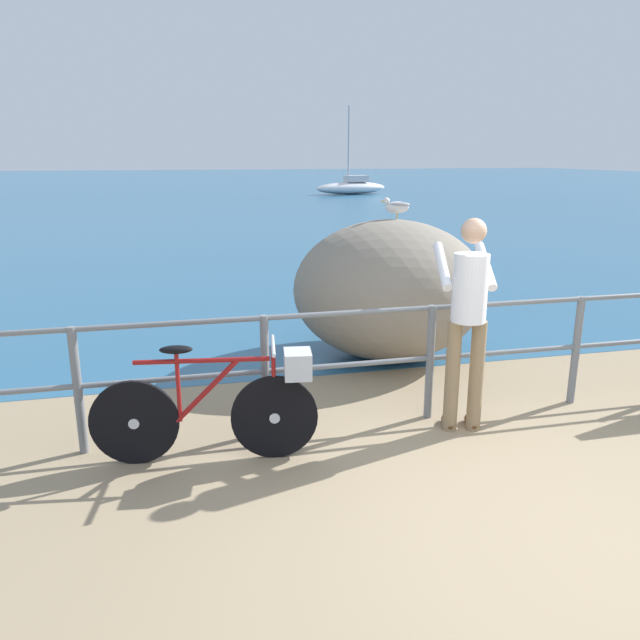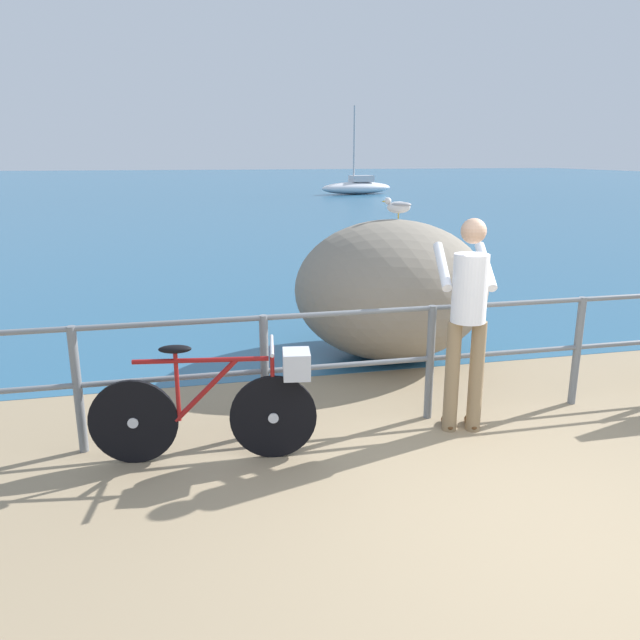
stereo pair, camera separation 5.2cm
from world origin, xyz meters
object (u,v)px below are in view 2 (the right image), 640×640
object	(u,v)px
person_at_railing	(467,316)
seagull	(398,206)
bicycle	(223,402)
breakwater_boulder_main	(391,289)
sailboat	(357,187)

from	to	relation	value
person_at_railing	seagull	xyz separation A→B (m)	(0.14, 2.10, 0.71)
seagull	bicycle	bearing A→B (deg)	61.44
bicycle	breakwater_boulder_main	size ratio (longest dim) A/B	0.77
person_at_railing	seagull	size ratio (longest dim) A/B	5.20
person_at_railing	breakwater_boulder_main	xyz separation A→B (m)	(0.05, 2.01, -0.21)
bicycle	breakwater_boulder_main	xyz separation A→B (m)	(2.04, 2.10, 0.32)
bicycle	sailboat	bearing A→B (deg)	80.03
person_at_railing	sailboat	bearing A→B (deg)	-1.96
bicycle	person_at_railing	size ratio (longest dim) A/B	0.95
person_at_railing	breakwater_boulder_main	world-z (taller)	person_at_railing
bicycle	person_at_railing	bearing A→B (deg)	10.59
bicycle	breakwater_boulder_main	distance (m)	2.95
bicycle	seagull	bearing A→B (deg)	53.78
breakwater_boulder_main	sailboat	xyz separation A→B (m)	(7.86, 28.51, -0.36)
sailboat	person_at_railing	bearing A→B (deg)	64.26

